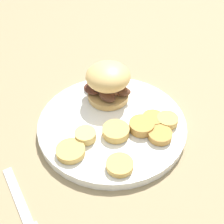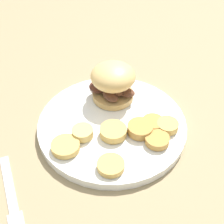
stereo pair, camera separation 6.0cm
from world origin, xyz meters
TOP-DOWN VIEW (x-y plane):
  - ground_plane at (0.00, 0.00)m, footprint 4.00×4.00m
  - dinner_plate at (0.00, 0.00)m, footprint 0.29×0.29m
  - sandwich at (0.00, 0.07)m, footprint 0.11×0.11m
  - potato_round_0 at (-0.09, -0.06)m, footprint 0.05×0.05m
  - potato_round_1 at (-0.01, -0.11)m, footprint 0.05×0.05m
  - potato_round_2 at (-0.00, -0.04)m, footprint 0.05×0.05m
  - potato_round_3 at (0.10, -0.03)m, footprint 0.04×0.04m
  - potato_round_4 at (0.08, -0.02)m, footprint 0.04×0.04m
  - potato_round_5 at (-0.06, -0.03)m, footprint 0.04×0.04m
  - potato_round_6 at (0.08, -0.06)m, footprint 0.05×0.05m
  - potato_round_7 at (0.05, -0.03)m, footprint 0.05×0.05m
  - fork at (-0.18, -0.14)m, footprint 0.07×0.17m

SIDE VIEW (x-z plane):
  - ground_plane at x=0.00m, z-range 0.00..0.00m
  - fork at x=-0.18m, z-range 0.00..0.00m
  - dinner_plate at x=0.00m, z-range 0.00..0.02m
  - potato_round_1 at x=-0.01m, z-range 0.02..0.03m
  - potato_round_0 at x=-0.09m, z-range 0.02..0.03m
  - potato_round_6 at x=0.08m, z-range 0.02..0.03m
  - potato_round_4 at x=0.08m, z-range 0.02..0.03m
  - potato_round_3 at x=0.10m, z-range 0.02..0.03m
  - potato_round_2 at x=0.00m, z-range 0.02..0.03m
  - potato_round_5 at x=-0.06m, z-range 0.02..0.04m
  - potato_round_7 at x=0.05m, z-range 0.02..0.04m
  - sandwich at x=0.00m, z-range 0.02..0.10m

